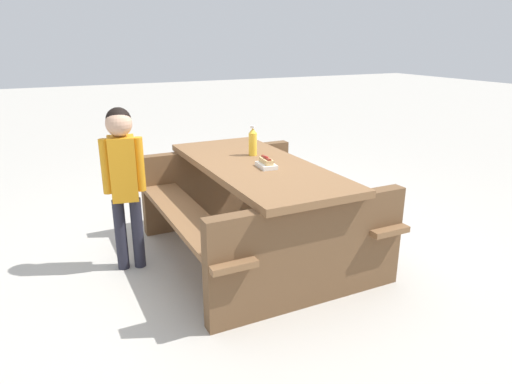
# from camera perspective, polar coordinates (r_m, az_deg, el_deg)

# --- Properties ---
(ground_plane) EXTENTS (30.00, 30.00, 0.00)m
(ground_plane) POSITION_cam_1_polar(r_m,az_deg,el_deg) (3.69, -0.00, -7.74)
(ground_plane) COLOR #B7B2A8
(ground_plane) RESTS_ON ground
(picnic_table) EXTENTS (1.81, 1.41, 0.75)m
(picnic_table) POSITION_cam_1_polar(r_m,az_deg,el_deg) (3.52, -0.00, -1.24)
(picnic_table) COLOR brown
(picnic_table) RESTS_ON ground
(soda_bottle) EXTENTS (0.07, 0.07, 0.24)m
(soda_bottle) POSITION_cam_1_polar(r_m,az_deg,el_deg) (3.65, -0.40, 6.26)
(soda_bottle) COLOR yellow
(soda_bottle) RESTS_ON picnic_table
(hotdog_tray) EXTENTS (0.19, 0.13, 0.08)m
(hotdog_tray) POSITION_cam_1_polar(r_m,az_deg,el_deg) (3.31, 1.28, 3.59)
(hotdog_tray) COLOR white
(hotdog_tray) RESTS_ON picnic_table
(child_in_coat) EXTENTS (0.20, 0.29, 1.20)m
(child_in_coat) POSITION_cam_1_polar(r_m,az_deg,el_deg) (3.36, -16.17, 2.75)
(child_in_coat) COLOR #262633
(child_in_coat) RESTS_ON ground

